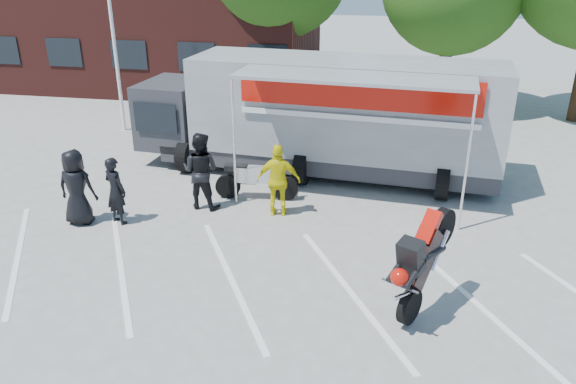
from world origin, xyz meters
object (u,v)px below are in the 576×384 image
(transporter_truck, at_px, (326,173))
(spectator_leather_b, at_px, (115,191))
(spectator_leather_c, at_px, (201,171))
(spectator_hivis, at_px, (279,180))
(parked_motorcycle, at_px, (257,199))
(stunt_bike_rider, at_px, (427,306))
(spectator_leather_a, at_px, (76,187))

(transporter_truck, relative_size, spectator_leather_b, 6.28)
(spectator_leather_c, relative_size, spectator_hivis, 1.08)
(spectator_leather_b, bearing_deg, transporter_truck, -113.65)
(parked_motorcycle, xyz_separation_m, stunt_bike_rider, (4.29, -4.15, 0.00))
(stunt_bike_rider, xyz_separation_m, spectator_leather_b, (-7.24, 2.15, 0.84))
(spectator_leather_b, bearing_deg, spectator_leather_a, 34.97)
(transporter_truck, bearing_deg, parked_motorcycle, -120.11)
(spectator_leather_a, relative_size, spectator_hivis, 1.01)
(spectator_hivis, bearing_deg, spectator_leather_c, -9.10)
(parked_motorcycle, relative_size, spectator_leather_b, 1.33)
(spectator_leather_a, height_order, spectator_leather_c, spectator_leather_c)
(spectator_leather_a, xyz_separation_m, spectator_leather_b, (0.89, 0.19, -0.09))
(transporter_truck, relative_size, spectator_leather_a, 5.67)
(parked_motorcycle, distance_m, spectator_leather_c, 1.76)
(spectator_leather_c, height_order, spectator_hivis, spectator_leather_c)
(spectator_leather_c, bearing_deg, spectator_hivis, -175.85)
(stunt_bike_rider, distance_m, spectator_leather_b, 7.60)
(parked_motorcycle, bearing_deg, spectator_leather_c, 115.03)
(stunt_bike_rider, xyz_separation_m, spectator_leather_c, (-5.54, 3.40, 0.99))
(transporter_truck, height_order, spectator_hivis, spectator_hivis)
(stunt_bike_rider, relative_size, spectator_leather_b, 1.30)
(spectator_leather_b, height_order, spectator_hivis, spectator_hivis)
(spectator_leather_b, relative_size, spectator_leather_c, 0.85)
(spectator_leather_a, bearing_deg, transporter_truck, -141.94)
(transporter_truck, xyz_separation_m, parked_motorcycle, (-1.55, -2.23, 0.00))
(spectator_leather_a, bearing_deg, spectator_leather_c, -152.17)
(transporter_truck, bearing_deg, stunt_bike_rider, -62.04)
(transporter_truck, height_order, parked_motorcycle, transporter_truck)
(stunt_bike_rider, bearing_deg, spectator_leather_c, 177.36)
(parked_motorcycle, distance_m, spectator_hivis, 1.45)
(spectator_leather_a, height_order, spectator_leather_b, spectator_leather_a)
(spectator_leather_b, xyz_separation_m, spectator_leather_c, (1.70, 1.25, 0.15))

